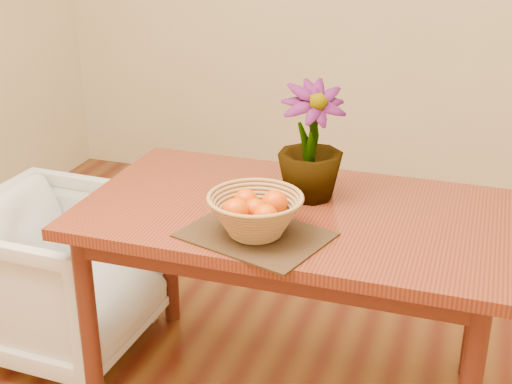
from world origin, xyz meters
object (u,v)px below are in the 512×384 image
(wicker_basket, at_px, (255,216))
(armchair, at_px, (60,267))
(potted_plant, at_px, (311,142))
(table, at_px, (293,232))

(wicker_basket, bearing_deg, armchair, 164.10)
(potted_plant, distance_m, armchair, 1.16)
(table, height_order, potted_plant, potted_plant)
(armchair, bearing_deg, wicker_basket, -103.78)
(wicker_basket, distance_m, armchair, 1.05)
(wicker_basket, distance_m, potted_plant, 0.37)
(wicker_basket, height_order, potted_plant, potted_plant)
(table, xyz_separation_m, armchair, (-0.96, 0.02, -0.32))
(wicker_basket, height_order, armchair, wicker_basket)
(armchair, bearing_deg, table, -89.37)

